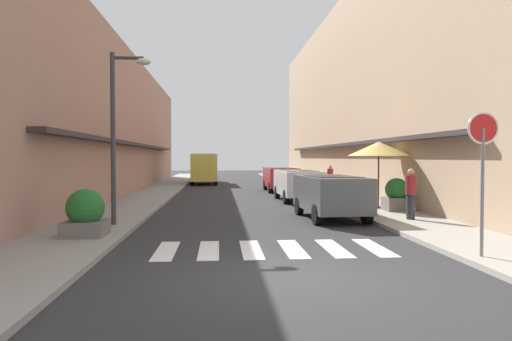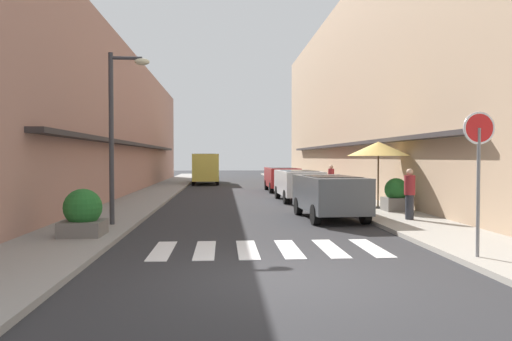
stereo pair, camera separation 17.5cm
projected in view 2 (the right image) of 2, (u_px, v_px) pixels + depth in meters
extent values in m
plane|color=#2B2B2D|center=(242.00, 195.00, 26.10)|extent=(99.23, 99.23, 0.00)
cube|color=gray|center=(153.00, 194.00, 25.76)|extent=(2.48, 63.15, 0.12)
cube|color=#9E998E|center=(328.00, 193.00, 26.43)|extent=(2.48, 63.15, 0.12)
cube|color=#A87A6B|center=(89.00, 123.00, 26.64)|extent=(5.00, 42.60, 8.06)
cube|color=#332D2D|center=(139.00, 145.00, 26.86)|extent=(0.50, 29.82, 0.16)
cube|color=tan|center=(386.00, 94.00, 27.78)|extent=(5.00, 42.60, 11.64)
cube|color=#332D2D|center=(340.00, 145.00, 27.67)|extent=(0.50, 29.82, 0.16)
cube|color=silver|center=(162.00, 251.00, 10.49)|extent=(0.45, 2.20, 0.01)
cube|color=silver|center=(205.00, 250.00, 10.56)|extent=(0.45, 2.20, 0.01)
cube|color=silver|center=(247.00, 249.00, 10.63)|extent=(0.45, 2.20, 0.01)
cube|color=silver|center=(289.00, 249.00, 10.69)|extent=(0.45, 2.20, 0.01)
cube|color=silver|center=(330.00, 248.00, 10.76)|extent=(0.45, 2.20, 0.01)
cube|color=silver|center=(371.00, 248.00, 10.82)|extent=(0.45, 2.20, 0.01)
cube|color=#4C5156|center=(329.00, 193.00, 15.85)|extent=(1.93, 4.01, 1.13)
cube|color=black|center=(331.00, 184.00, 15.64)|extent=(1.57, 2.27, 0.56)
cylinder|color=black|center=(298.00, 206.00, 17.06)|extent=(0.25, 0.65, 0.64)
cylinder|color=black|center=(341.00, 206.00, 17.24)|extent=(0.25, 0.65, 0.64)
cylinder|color=black|center=(315.00, 215.00, 14.49)|extent=(0.25, 0.65, 0.64)
cylinder|color=black|center=(365.00, 214.00, 14.67)|extent=(0.25, 0.65, 0.64)
cube|color=silver|center=(298.00, 183.00, 22.47)|extent=(1.84, 4.31, 1.13)
cube|color=black|center=(299.00, 176.00, 22.25)|extent=(1.52, 2.42, 0.56)
cylinder|color=black|center=(278.00, 192.00, 23.82)|extent=(0.23, 0.64, 0.64)
cylinder|color=black|center=(308.00, 192.00, 23.96)|extent=(0.23, 0.64, 0.64)
cylinder|color=black|center=(286.00, 197.00, 21.01)|extent=(0.23, 0.64, 0.64)
cylinder|color=black|center=(321.00, 197.00, 21.15)|extent=(0.23, 0.64, 0.64)
cube|color=maroon|center=(282.00, 177.00, 28.82)|extent=(1.78, 4.33, 1.13)
cube|color=black|center=(282.00, 172.00, 28.59)|extent=(1.49, 2.43, 0.56)
cylinder|color=black|center=(266.00, 185.00, 30.19)|extent=(0.23, 0.64, 0.64)
cylinder|color=black|center=(291.00, 185.00, 30.31)|extent=(0.23, 0.64, 0.64)
cylinder|color=black|center=(271.00, 188.00, 27.35)|extent=(0.23, 0.64, 0.64)
cylinder|color=black|center=(298.00, 188.00, 27.48)|extent=(0.23, 0.64, 0.64)
cube|color=#D8CC4C|center=(206.00, 167.00, 36.82)|extent=(2.14, 5.47, 2.03)
cube|color=black|center=(205.00, 157.00, 36.53)|extent=(1.74, 3.08, 0.56)
cylinder|color=black|center=(195.00, 179.00, 38.53)|extent=(0.24, 0.65, 0.64)
cylinder|color=black|center=(217.00, 179.00, 38.72)|extent=(0.24, 0.65, 0.64)
cylinder|color=black|center=(193.00, 181.00, 34.99)|extent=(0.24, 0.65, 0.64)
cylinder|color=black|center=(218.00, 181.00, 35.17)|extent=(0.24, 0.65, 0.64)
cylinder|color=slate|center=(478.00, 193.00, 9.27)|extent=(0.07, 0.07, 2.54)
cylinder|color=red|center=(479.00, 128.00, 9.23)|extent=(0.64, 0.03, 0.64)
torus|color=white|center=(479.00, 128.00, 9.23)|extent=(0.65, 0.05, 0.65)
cylinder|color=#38383D|center=(111.00, 139.00, 13.74)|extent=(0.14, 0.14, 5.02)
cylinder|color=#38383D|center=(126.00, 58.00, 13.71)|extent=(0.90, 0.10, 0.10)
ellipsoid|color=beige|center=(142.00, 62.00, 13.74)|extent=(0.44, 0.28, 0.20)
cylinder|color=#262626|center=(378.00, 207.00, 18.27)|extent=(0.48, 0.48, 0.06)
cylinder|color=#4C3823|center=(378.00, 178.00, 18.24)|extent=(0.06, 0.06, 2.30)
cone|color=#D8B259|center=(378.00, 149.00, 18.21)|extent=(2.41, 2.41, 0.55)
cube|color=slate|center=(83.00, 228.00, 11.83)|extent=(1.03, 1.03, 0.38)
sphere|color=#236628|center=(83.00, 208.00, 11.82)|extent=(0.95, 0.95, 0.95)
cube|color=slate|center=(396.00, 204.00, 17.36)|extent=(0.89, 0.89, 0.49)
sphere|color=#236628|center=(396.00, 190.00, 17.34)|extent=(0.85, 0.85, 0.85)
cylinder|color=#282B33|center=(409.00, 207.00, 14.90)|extent=(0.26, 0.26, 0.78)
cylinder|color=maroon|center=(410.00, 185.00, 14.88)|extent=(0.34, 0.34, 0.62)
sphere|color=tan|center=(410.00, 172.00, 14.87)|extent=(0.21, 0.21, 0.21)
cylinder|color=#282B33|center=(331.00, 186.00, 26.47)|extent=(0.26, 0.26, 0.75)
cylinder|color=maroon|center=(331.00, 174.00, 26.45)|extent=(0.34, 0.34, 0.59)
sphere|color=tan|center=(331.00, 167.00, 26.44)|extent=(0.20, 0.20, 0.20)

